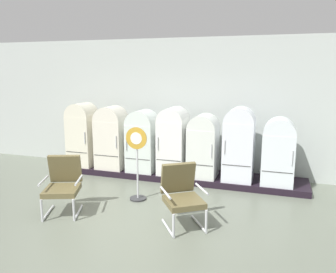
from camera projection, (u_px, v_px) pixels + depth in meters
The scene contains 13 objects.
ground at pixel (114, 238), 5.11m from camera, with size 12.00×10.00×0.05m, color slate.
back_wall at pixel (181, 106), 8.20m from camera, with size 11.76×0.12×3.21m.
display_plinth at pixel (173, 174), 7.91m from camera, with size 5.93×0.95×0.13m, color black.
refrigerator_0 at pixel (82, 133), 8.31m from camera, with size 0.62×0.62×1.55m.
refrigerator_1 at pixel (111, 136), 8.07m from camera, with size 0.67×0.61×1.50m.
refrigerator_2 at pixel (142, 139), 7.85m from camera, with size 0.64×0.63×1.43m.
refrigerator_3 at pixel (173, 139), 7.65m from camera, with size 0.60×0.71×1.52m.
refrigerator_4 at pixel (203, 144), 7.43m from camera, with size 0.62×0.67×1.39m.
refrigerator_5 at pixel (239, 142), 7.15m from camera, with size 0.63×0.62×1.57m.
refrigerator_6 at pixel (279, 150), 6.94m from camera, with size 0.64×0.64×1.38m.
armchair_left at pixel (63, 183), 5.92m from camera, with size 0.79×0.86×0.99m.
armchair_right at pixel (182, 194), 5.42m from camera, with size 0.86×0.90×0.99m.
sign_stand at pixel (137, 167), 6.45m from camera, with size 0.42×0.32×1.43m.
Camera 1 is at (2.24, -4.22, 2.48)m, focal length 36.24 mm.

